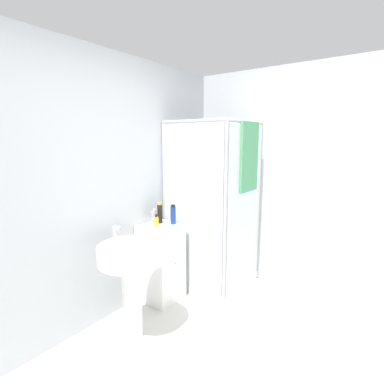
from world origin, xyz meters
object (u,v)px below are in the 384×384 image
sink (131,268)px  lotion_bottle_white (154,217)px  soap_dispenser (156,221)px  shampoo_bottle_tall_black (160,213)px  shampoo_bottle_blue (173,215)px

sink → lotion_bottle_white: size_ratio=5.46×
soap_dispenser → shampoo_bottle_tall_black: size_ratio=0.56×
lotion_bottle_white → soap_dispenser: bearing=-122.9°
sink → shampoo_bottle_tall_black: size_ratio=4.30×
soap_dispenser → lotion_bottle_white: (0.04, 0.07, 0.03)m
soap_dispenser → sink: bearing=-157.6°
shampoo_bottle_tall_black → lotion_bottle_white: size_ratio=1.27×
sink → shampoo_bottle_tall_black: (0.68, 0.28, 0.30)m
soap_dispenser → shampoo_bottle_blue: size_ratio=0.60×
lotion_bottle_white → shampoo_bottle_blue: bearing=-53.0°
shampoo_bottle_tall_black → lotion_bottle_white: shampoo_bottle_tall_black is taller
sink → shampoo_bottle_tall_black: bearing=22.4°
sink → shampoo_bottle_blue: (0.74, 0.14, 0.29)m
shampoo_bottle_blue → lotion_bottle_white: size_ratio=1.19×
soap_dispenser → shampoo_bottle_tall_black: bearing=22.6°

